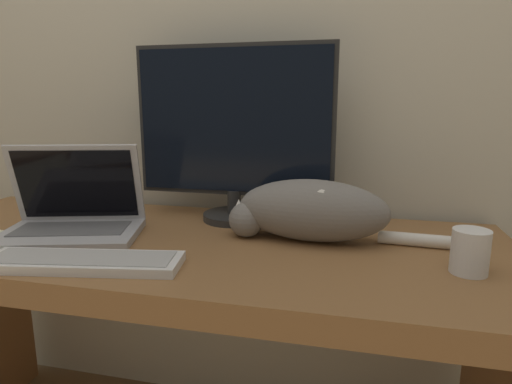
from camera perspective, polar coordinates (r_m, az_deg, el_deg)
The scene contains 7 objects.
wall_back at distance 1.45m, azimuth -4.28°, elevation 21.35°, with size 6.40×0.06×2.60m.
desk at distance 1.17m, azimuth -9.52°, elevation -12.65°, with size 1.64×0.65×0.72m.
monitor at distance 1.24m, azimuth -3.00°, elevation 8.11°, with size 0.58×0.19×0.50m.
laptop at distance 1.21m, azimuth -23.27°, elevation -3.16°, with size 0.39×0.31×0.24m.
external_keyboard at distance 0.99m, azimuth -22.10°, elevation -8.61°, with size 0.43×0.18×0.02m.
cat at distance 1.08m, azimuth 7.22°, elevation -2.36°, with size 0.58×0.18×0.16m.
coffee_mug at distance 0.98m, azimuth 26.65°, elevation -7.11°, with size 0.07×0.07×0.09m.
Camera 1 is at (0.42, -0.65, 1.06)m, focal length 30.00 mm.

